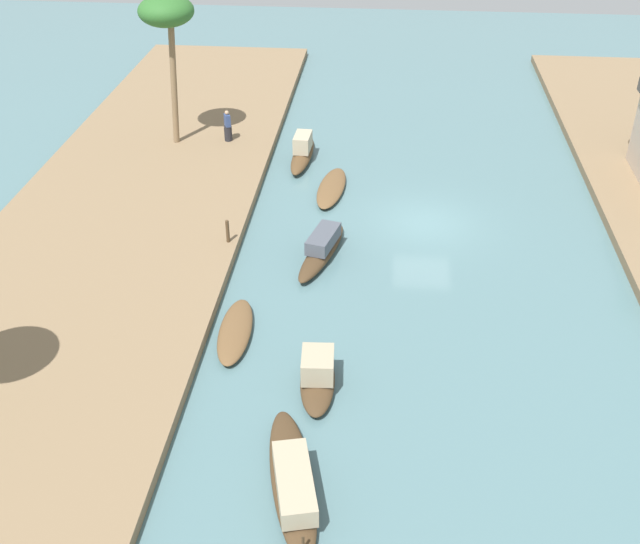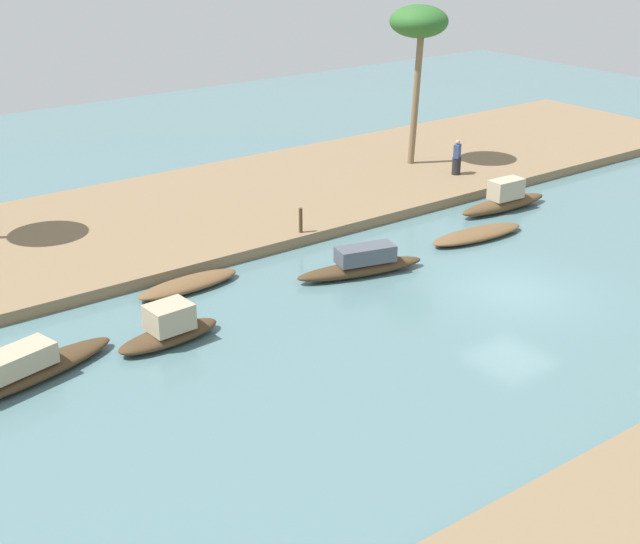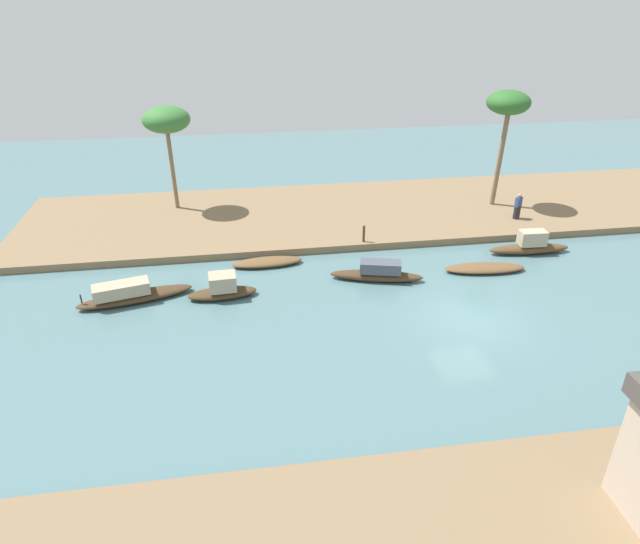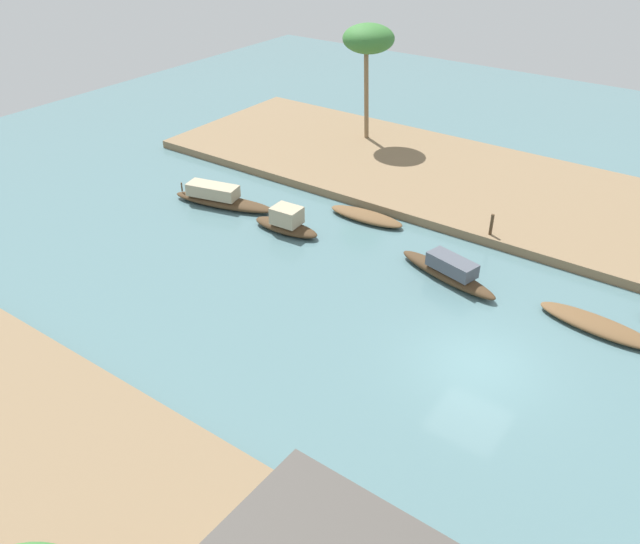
{
  "view_description": "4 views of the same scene",
  "coord_description": "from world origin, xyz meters",
  "px_view_note": "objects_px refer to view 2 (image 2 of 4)",
  "views": [
    {
      "loc": [
        28.77,
        -1.83,
        15.94
      ],
      "look_at": [
        4.96,
        -4.05,
        0.47
      ],
      "focal_mm": 43.03,
      "sensor_mm": 36.0,
      "label": 1
    },
    {
      "loc": [
        21.0,
        17.46,
        11.95
      ],
      "look_at": [
        5.41,
        -3.45,
        0.92
      ],
      "focal_mm": 49.94,
      "sensor_mm": 36.0,
      "label": 2
    },
    {
      "loc": [
        9.64,
        19.51,
        13.24
      ],
      "look_at": [
        6.13,
        -3.38,
        1.09
      ],
      "focal_mm": 31.07,
      "sensor_mm": 36.0,
      "label": 3
    },
    {
      "loc": [
        -5.25,
        16.23,
        13.74
      ],
      "look_at": [
        7.09,
        -1.03,
        0.49
      ],
      "focal_mm": 36.23,
      "sensor_mm": 36.0,
      "label": 4
    }
  ],
  "objects_px": {
    "sampan_with_red_awning": "(188,284)",
    "sampan_open_hull": "(169,329)",
    "mooring_post": "(301,220)",
    "sampan_near_left_bank": "(22,370)",
    "sampan_upstream_small": "(504,200)",
    "palm_tree_left_near": "(419,25)",
    "sampan_foreground": "(362,264)",
    "person_on_near_bank": "(457,160)",
    "sampan_downstream_large": "(477,234)"
  },
  "relations": [
    {
      "from": "sampan_with_red_awning",
      "to": "sampan_open_hull",
      "type": "distance_m",
      "value": 3.8
    },
    {
      "from": "sampan_open_hull",
      "to": "mooring_post",
      "type": "height_order",
      "value": "mooring_post"
    },
    {
      "from": "sampan_near_left_bank",
      "to": "sampan_upstream_small",
      "type": "xyz_separation_m",
      "value": [
        -20.87,
        -2.09,
        0.06
      ]
    },
    {
      "from": "palm_tree_left_near",
      "to": "sampan_upstream_small",
      "type": "bearing_deg",
      "value": 83.69
    },
    {
      "from": "sampan_near_left_bank",
      "to": "sampan_open_hull",
      "type": "relative_size",
      "value": 1.63
    },
    {
      "from": "sampan_foreground",
      "to": "sampan_upstream_small",
      "type": "distance_m",
      "value": 9.19
    },
    {
      "from": "sampan_foreground",
      "to": "mooring_post",
      "type": "xyz_separation_m",
      "value": [
        -0.12,
        -3.76,
        0.49
      ]
    },
    {
      "from": "sampan_open_hull",
      "to": "sampan_upstream_small",
      "type": "bearing_deg",
      "value": -175.4
    },
    {
      "from": "sampan_open_hull",
      "to": "mooring_post",
      "type": "xyz_separation_m",
      "value": [
        -7.76,
        -4.31,
        0.44
      ]
    },
    {
      "from": "sampan_with_red_awning",
      "to": "sampan_open_hull",
      "type": "bearing_deg",
      "value": 50.42
    },
    {
      "from": "sampan_upstream_small",
      "to": "sampan_open_hull",
      "type": "relative_size",
      "value": 1.38
    },
    {
      "from": "sampan_foreground",
      "to": "palm_tree_left_near",
      "type": "distance_m",
      "value": 14.15
    },
    {
      "from": "sampan_foreground",
      "to": "sampan_near_left_bank",
      "type": "height_order",
      "value": "sampan_foreground"
    },
    {
      "from": "sampan_upstream_small",
      "to": "person_on_near_bank",
      "type": "relative_size",
      "value": 2.87
    },
    {
      "from": "sampan_near_left_bank",
      "to": "palm_tree_left_near",
      "type": "height_order",
      "value": "palm_tree_left_near"
    },
    {
      "from": "sampan_foreground",
      "to": "sampan_upstream_small",
      "type": "relative_size",
      "value": 1.03
    },
    {
      "from": "sampan_downstream_large",
      "to": "person_on_near_bank",
      "type": "distance_m",
      "value": 7.19
    },
    {
      "from": "sampan_with_red_awning",
      "to": "sampan_downstream_large",
      "type": "bearing_deg",
      "value": 165.4
    },
    {
      "from": "sampan_with_red_awning",
      "to": "sampan_upstream_small",
      "type": "xyz_separation_m",
      "value": [
        -14.36,
        0.68,
        0.26
      ]
    },
    {
      "from": "person_on_near_bank",
      "to": "sampan_near_left_bank",
      "type": "bearing_deg",
      "value": 167.43
    },
    {
      "from": "sampan_with_red_awning",
      "to": "sampan_open_hull",
      "type": "relative_size",
      "value": 1.14
    },
    {
      "from": "sampan_upstream_small",
      "to": "person_on_near_bank",
      "type": "height_order",
      "value": "person_on_near_bank"
    },
    {
      "from": "sampan_with_red_awning",
      "to": "sampan_downstream_large",
      "type": "distance_m",
      "value": 11.3
    },
    {
      "from": "mooring_post",
      "to": "sampan_upstream_small",
      "type": "bearing_deg",
      "value": 167.49
    },
    {
      "from": "sampan_downstream_large",
      "to": "sampan_upstream_small",
      "type": "xyz_separation_m",
      "value": [
        -3.31,
        -1.7,
        0.26
      ]
    },
    {
      "from": "sampan_near_left_bank",
      "to": "sampan_upstream_small",
      "type": "bearing_deg",
      "value": 172.1
    },
    {
      "from": "person_on_near_bank",
      "to": "mooring_post",
      "type": "distance_m",
      "value": 10.18
    },
    {
      "from": "sampan_foreground",
      "to": "sampan_with_red_awning",
      "type": "relative_size",
      "value": 1.26
    },
    {
      "from": "sampan_foreground",
      "to": "sampan_with_red_awning",
      "type": "xyz_separation_m",
      "value": [
        5.35,
        -2.47,
        -0.21
      ]
    },
    {
      "from": "sampan_near_left_bank",
      "to": "person_on_near_bank",
      "type": "height_order",
      "value": "person_on_near_bank"
    },
    {
      "from": "person_on_near_bank",
      "to": "palm_tree_left_near",
      "type": "height_order",
      "value": "palm_tree_left_near"
    },
    {
      "from": "palm_tree_left_near",
      "to": "sampan_near_left_bank",
      "type": "bearing_deg",
      "value": 21.34
    },
    {
      "from": "sampan_downstream_large",
      "to": "sampan_upstream_small",
      "type": "height_order",
      "value": "sampan_upstream_small"
    },
    {
      "from": "sampan_foreground",
      "to": "sampan_upstream_small",
      "type": "xyz_separation_m",
      "value": [
        -9.01,
        -1.79,
        0.05
      ]
    },
    {
      "from": "sampan_near_left_bank",
      "to": "sampan_foreground",
      "type": "bearing_deg",
      "value": 167.84
    },
    {
      "from": "sampan_downstream_large",
      "to": "palm_tree_left_near",
      "type": "xyz_separation_m",
      "value": [
        -4.02,
        -8.04,
        6.52
      ]
    },
    {
      "from": "sampan_downstream_large",
      "to": "mooring_post",
      "type": "height_order",
      "value": "mooring_post"
    },
    {
      "from": "sampan_downstream_large",
      "to": "palm_tree_left_near",
      "type": "bearing_deg",
      "value": -111.44
    },
    {
      "from": "sampan_downstream_large",
      "to": "mooring_post",
      "type": "relative_size",
      "value": 4.46
    },
    {
      "from": "sampan_near_left_bank",
      "to": "palm_tree_left_near",
      "type": "xyz_separation_m",
      "value": [
        -21.57,
        -8.43,
        6.32
      ]
    },
    {
      "from": "person_on_near_bank",
      "to": "mooring_post",
      "type": "height_order",
      "value": "person_on_near_bank"
    },
    {
      "from": "sampan_with_red_awning",
      "to": "sampan_near_left_bank",
      "type": "relative_size",
      "value": 0.7
    },
    {
      "from": "palm_tree_left_near",
      "to": "person_on_near_bank",
      "type": "bearing_deg",
      "value": 99.28
    },
    {
      "from": "sampan_open_hull",
      "to": "person_on_near_bank",
      "type": "xyz_separation_m",
      "value": [
        -17.75,
        -6.25,
        0.62
      ]
    },
    {
      "from": "sampan_open_hull",
      "to": "sampan_downstream_large",
      "type": "bearing_deg",
      "value": 179.36
    },
    {
      "from": "sampan_open_hull",
      "to": "palm_tree_left_near",
      "type": "bearing_deg",
      "value": -156.82
    },
    {
      "from": "sampan_foreground",
      "to": "sampan_open_hull",
      "type": "height_order",
      "value": "sampan_open_hull"
    },
    {
      "from": "sampan_open_hull",
      "to": "palm_tree_left_near",
      "type": "height_order",
      "value": "palm_tree_left_near"
    },
    {
      "from": "sampan_foreground",
      "to": "sampan_open_hull",
      "type": "bearing_deg",
      "value": 18.35
    },
    {
      "from": "person_on_near_bank",
      "to": "palm_tree_left_near",
      "type": "distance_m",
      "value": 6.15
    }
  ]
}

